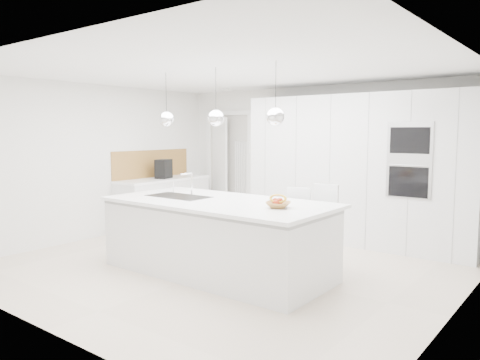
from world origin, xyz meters
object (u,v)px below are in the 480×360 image
Objects in this scene: fruit_bowl at (278,205)px; bar_stool_right at (320,228)px; island_base at (217,239)px; bar_stool_left at (293,228)px; espresso_machine at (164,169)px.

fruit_bowl is 0.26× the size of bar_stool_right.
island_base is at bearing -136.78° from bar_stool_right.
bar_stool_left is (0.61, 0.79, 0.08)m from island_base.
bar_stool_right reaches higher than bar_stool_left.
espresso_machine is 3.27m from bar_stool_left.
espresso_machine reaches higher than bar_stool_left.
bar_stool_right is at bearing 86.58° from fruit_bowl.
fruit_bowl is at bearing -95.03° from bar_stool_right.
espresso_machine is at bearing 156.58° from fruit_bowl.
espresso_machine is 0.32× the size of bar_stool_right.
espresso_machine reaches higher than fruit_bowl.
espresso_machine reaches higher than island_base.
bar_stool_left reaches higher than island_base.
espresso_machine is at bearing 168.94° from bar_stool_right.
island_base is 8.20× the size of espresso_machine.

